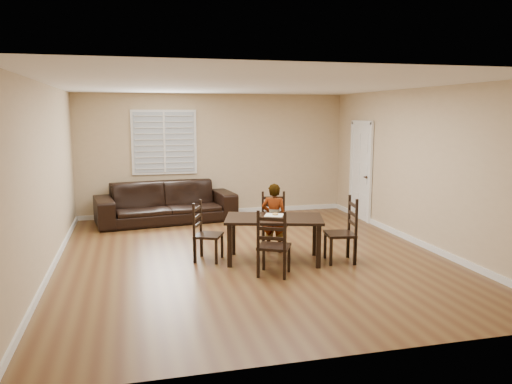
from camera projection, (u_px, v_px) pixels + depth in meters
ground at (251, 256)px, 8.04m from camera, size 7.00×7.00×0.00m
room at (250, 143)px, 7.94m from camera, size 6.04×7.04×2.72m
dining_table at (274, 223)px, 7.66m from camera, size 1.65×1.20×0.69m
chair_near at (273, 221)px, 8.62m from camera, size 0.50×0.47×0.94m
chair_far at (272, 247)px, 6.91m from camera, size 0.57×0.56×0.96m
chair_left at (202, 234)px, 7.74m from camera, size 0.53×0.54×0.93m
chair_right at (348, 232)px, 7.66m from camera, size 0.49×0.52×1.01m
child at (274, 218)px, 8.19m from camera, size 0.50×0.44×1.14m
napkin at (274, 215)px, 7.81m from camera, size 0.37×0.37×0.00m
donut at (275, 214)px, 7.81m from camera, size 0.10×0.10×0.03m
sofa at (166, 202)px, 10.50m from camera, size 2.99×1.51×0.83m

